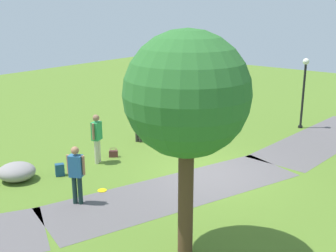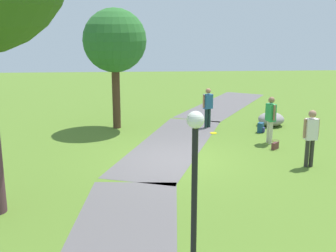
{
  "view_description": "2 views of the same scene",
  "coord_description": "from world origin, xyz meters",
  "px_view_note": "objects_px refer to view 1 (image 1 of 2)",
  "views": [
    {
      "loc": [
        11.09,
        6.97,
        5.36
      ],
      "look_at": [
        0.4,
        -1.5,
        1.45
      ],
      "focal_mm": 45.58,
      "sensor_mm": 36.0,
      "label": 1
    },
    {
      "loc": [
        -13.54,
        1.05,
        4.52
      ],
      "look_at": [
        0.48,
        0.18,
        1.0
      ],
      "focal_mm": 46.33,
      "sensor_mm": 36.0,
      "label": 2
    }
  ],
  "objects_px": {
    "woman_with_handbag": "(97,135)",
    "handbag_on_grass": "(113,153)",
    "frisbee_on_grass": "(102,190)",
    "lamp_post": "(304,85)",
    "passerby_on_path": "(138,116)",
    "lawn_boulder": "(17,172)",
    "young_tree_near_path": "(187,96)",
    "man_near_boulder": "(76,171)",
    "backpack_by_boulder": "(60,170)"
  },
  "relations": [
    {
      "from": "woman_with_handbag",
      "to": "handbag_on_grass",
      "type": "relative_size",
      "value": 4.54
    },
    {
      "from": "woman_with_handbag",
      "to": "frisbee_on_grass",
      "type": "relative_size",
      "value": 6.33
    },
    {
      "from": "lamp_post",
      "to": "handbag_on_grass",
      "type": "xyz_separation_m",
      "value": [
        7.91,
        -3.86,
        -1.81
      ]
    },
    {
      "from": "passerby_on_path",
      "to": "lawn_boulder",
      "type": "bearing_deg",
      "value": -4.04
    },
    {
      "from": "young_tree_near_path",
      "to": "frisbee_on_grass",
      "type": "xyz_separation_m",
      "value": [
        -1.18,
        -3.92,
        -3.59
      ]
    },
    {
      "from": "young_tree_near_path",
      "to": "lamp_post",
      "type": "bearing_deg",
      "value": -170.56
    },
    {
      "from": "young_tree_near_path",
      "to": "lamp_post",
      "type": "height_order",
      "value": "young_tree_near_path"
    },
    {
      "from": "lamp_post",
      "to": "frisbee_on_grass",
      "type": "relative_size",
      "value": 11.32
    },
    {
      "from": "passerby_on_path",
      "to": "woman_with_handbag",
      "type": "bearing_deg",
      "value": 10.16
    },
    {
      "from": "lamp_post",
      "to": "lawn_boulder",
      "type": "xyz_separation_m",
      "value": [
        11.3,
        -4.71,
        -1.66
      ]
    },
    {
      "from": "lawn_boulder",
      "to": "lamp_post",
      "type": "bearing_deg",
      "value": 157.36
    },
    {
      "from": "man_near_boulder",
      "to": "frisbee_on_grass",
      "type": "relative_size",
      "value": 6.08
    },
    {
      "from": "young_tree_near_path",
      "to": "man_near_boulder",
      "type": "bearing_deg",
      "value": -92.77
    },
    {
      "from": "young_tree_near_path",
      "to": "lawn_boulder",
      "type": "bearing_deg",
      "value": -90.57
    },
    {
      "from": "lamp_post",
      "to": "lawn_boulder",
      "type": "relative_size",
      "value": 1.97
    },
    {
      "from": "passerby_on_path",
      "to": "backpack_by_boulder",
      "type": "bearing_deg",
      "value": 4.95
    },
    {
      "from": "backpack_by_boulder",
      "to": "frisbee_on_grass",
      "type": "relative_size",
      "value": 1.45
    },
    {
      "from": "young_tree_near_path",
      "to": "passerby_on_path",
      "type": "xyz_separation_m",
      "value": [
        -5.35,
        -6.23,
        -2.54
      ]
    },
    {
      "from": "woman_with_handbag",
      "to": "backpack_by_boulder",
      "type": "xyz_separation_m",
      "value": [
        1.56,
        -0.11,
        -0.82
      ]
    },
    {
      "from": "passerby_on_path",
      "to": "handbag_on_grass",
      "type": "distance_m",
      "value": 2.15
    },
    {
      "from": "backpack_by_boulder",
      "to": "woman_with_handbag",
      "type": "bearing_deg",
      "value": 175.96
    },
    {
      "from": "young_tree_near_path",
      "to": "handbag_on_grass",
      "type": "relative_size",
      "value": 12.82
    },
    {
      "from": "lawn_boulder",
      "to": "backpack_by_boulder",
      "type": "bearing_deg",
      "value": 145.77
    },
    {
      "from": "handbag_on_grass",
      "to": "woman_with_handbag",
      "type": "bearing_deg",
      "value": -0.47
    },
    {
      "from": "handbag_on_grass",
      "to": "backpack_by_boulder",
      "type": "height_order",
      "value": "backpack_by_boulder"
    },
    {
      "from": "man_near_boulder",
      "to": "backpack_by_boulder",
      "type": "height_order",
      "value": "man_near_boulder"
    },
    {
      "from": "lawn_boulder",
      "to": "passerby_on_path",
      "type": "relative_size",
      "value": 0.88
    },
    {
      "from": "woman_with_handbag",
      "to": "handbag_on_grass",
      "type": "height_order",
      "value": "woman_with_handbag"
    },
    {
      "from": "lawn_boulder",
      "to": "man_near_boulder",
      "type": "xyz_separation_m",
      "value": [
        -0.12,
        2.77,
        0.68
      ]
    },
    {
      "from": "man_near_boulder",
      "to": "passerby_on_path",
      "type": "xyz_separation_m",
      "value": [
        -5.16,
        -2.4,
        0.09
      ]
    },
    {
      "from": "lawn_boulder",
      "to": "handbag_on_grass",
      "type": "relative_size",
      "value": 4.11
    },
    {
      "from": "backpack_by_boulder",
      "to": "lamp_post",
      "type": "bearing_deg",
      "value": 158.74
    },
    {
      "from": "young_tree_near_path",
      "to": "passerby_on_path",
      "type": "relative_size",
      "value": 2.73
    },
    {
      "from": "man_near_boulder",
      "to": "passerby_on_path",
      "type": "distance_m",
      "value": 5.69
    },
    {
      "from": "lawn_boulder",
      "to": "frisbee_on_grass",
      "type": "relative_size",
      "value": 5.73
    },
    {
      "from": "backpack_by_boulder",
      "to": "frisbee_on_grass",
      "type": "height_order",
      "value": "backpack_by_boulder"
    },
    {
      "from": "frisbee_on_grass",
      "to": "backpack_by_boulder",
      "type": "bearing_deg",
      "value": -89.06
    },
    {
      "from": "woman_with_handbag",
      "to": "handbag_on_grass",
      "type": "xyz_separation_m",
      "value": [
        -0.75,
        0.01,
        -0.88
      ]
    },
    {
      "from": "young_tree_near_path",
      "to": "woman_with_handbag",
      "type": "relative_size",
      "value": 2.83
    },
    {
      "from": "lamp_post",
      "to": "woman_with_handbag",
      "type": "height_order",
      "value": "lamp_post"
    },
    {
      "from": "young_tree_near_path",
      "to": "passerby_on_path",
      "type": "distance_m",
      "value": 8.6
    },
    {
      "from": "passerby_on_path",
      "to": "frisbee_on_grass",
      "type": "xyz_separation_m",
      "value": [
        4.17,
        2.31,
        -1.05
      ]
    },
    {
      "from": "lamp_post",
      "to": "woman_with_handbag",
      "type": "bearing_deg",
      "value": -24.05
    },
    {
      "from": "woman_with_handbag",
      "to": "frisbee_on_grass",
      "type": "height_order",
      "value": "woman_with_handbag"
    },
    {
      "from": "woman_with_handbag",
      "to": "frisbee_on_grass",
      "type": "xyz_separation_m",
      "value": [
        1.52,
        1.83,
        -1.01
      ]
    },
    {
      "from": "young_tree_near_path",
      "to": "handbag_on_grass",
      "type": "height_order",
      "value": "young_tree_near_path"
    },
    {
      "from": "handbag_on_grass",
      "to": "lawn_boulder",
      "type": "bearing_deg",
      "value": -14.11
    },
    {
      "from": "lawn_boulder",
      "to": "handbag_on_grass",
      "type": "xyz_separation_m",
      "value": [
        -3.39,
        0.85,
        -0.15
      ]
    },
    {
      "from": "passerby_on_path",
      "to": "handbag_on_grass",
      "type": "bearing_deg",
      "value": 14.24
    },
    {
      "from": "backpack_by_boulder",
      "to": "passerby_on_path",
      "type": "bearing_deg",
      "value": -175.05
    }
  ]
}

